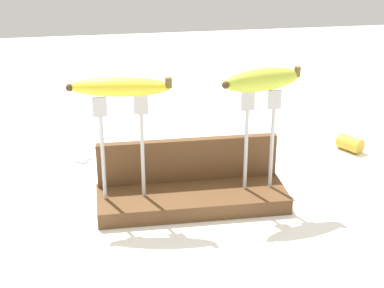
{
  "coord_description": "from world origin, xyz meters",
  "views": [
    {
      "loc": [
        -0.16,
        -1.05,
        0.58
      ],
      "look_at": [
        0.0,
        0.0,
        0.13
      ],
      "focal_mm": 57.94,
      "sensor_mm": 36.0,
      "label": 1
    }
  ],
  "objects_px": {
    "banana_chunk_near": "(350,143)",
    "banana_raised_left": "(120,88)",
    "fork_stand_right": "(260,132)",
    "fork_stand_left": "(122,140)",
    "fork_fallen_near": "(90,152)",
    "banana_raised_right": "(263,80)"
  },
  "relations": [
    {
      "from": "fork_stand_left",
      "to": "banana_raised_left",
      "type": "relative_size",
      "value": 1.07
    },
    {
      "from": "banana_raised_right",
      "to": "banana_chunk_near",
      "type": "distance_m",
      "value": 0.42
    },
    {
      "from": "fork_stand_left",
      "to": "fork_fallen_near",
      "type": "xyz_separation_m",
      "value": [
        -0.07,
        0.29,
        -0.15
      ]
    },
    {
      "from": "banana_chunk_near",
      "to": "banana_raised_left",
      "type": "bearing_deg",
      "value": -158.14
    },
    {
      "from": "fork_stand_right",
      "to": "fork_fallen_near",
      "type": "height_order",
      "value": "fork_stand_right"
    },
    {
      "from": "banana_raised_left",
      "to": "fork_fallen_near",
      "type": "distance_m",
      "value": 0.39
    },
    {
      "from": "fork_stand_left",
      "to": "fork_fallen_near",
      "type": "relative_size",
      "value": 1.23
    },
    {
      "from": "banana_raised_right",
      "to": "fork_fallen_near",
      "type": "xyz_separation_m",
      "value": [
        -0.32,
        0.29,
        -0.25
      ]
    },
    {
      "from": "fork_stand_right",
      "to": "banana_raised_right",
      "type": "bearing_deg",
      "value": -166.96
    },
    {
      "from": "fork_stand_right",
      "to": "banana_raised_left",
      "type": "height_order",
      "value": "banana_raised_left"
    },
    {
      "from": "fork_stand_right",
      "to": "banana_raised_right",
      "type": "height_order",
      "value": "banana_raised_right"
    },
    {
      "from": "fork_stand_left",
      "to": "banana_raised_right",
      "type": "height_order",
      "value": "banana_raised_right"
    },
    {
      "from": "banana_chunk_near",
      "to": "fork_stand_right",
      "type": "bearing_deg",
      "value": -142.24
    },
    {
      "from": "fork_stand_right",
      "to": "fork_fallen_near",
      "type": "distance_m",
      "value": 0.46
    },
    {
      "from": "banana_raised_right",
      "to": "fork_stand_right",
      "type": "bearing_deg",
      "value": 13.04
    },
    {
      "from": "fork_stand_right",
      "to": "fork_stand_left",
      "type": "bearing_deg",
      "value": -180.0
    },
    {
      "from": "fork_stand_right",
      "to": "fork_fallen_near",
      "type": "xyz_separation_m",
      "value": [
        -0.32,
        0.29,
        -0.14
      ]
    },
    {
      "from": "banana_raised_left",
      "to": "fork_stand_left",
      "type": "bearing_deg",
      "value": -8.7
    },
    {
      "from": "fork_stand_right",
      "to": "banana_chunk_near",
      "type": "distance_m",
      "value": 0.37
    },
    {
      "from": "banana_raised_right",
      "to": "banana_raised_left",
      "type": "bearing_deg",
      "value": 179.99
    },
    {
      "from": "fork_stand_left",
      "to": "banana_chunk_near",
      "type": "bearing_deg",
      "value": 21.86
    },
    {
      "from": "fork_stand_right",
      "to": "banana_chunk_near",
      "type": "xyz_separation_m",
      "value": [
        0.28,
        0.21,
        -0.13
      ]
    }
  ]
}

